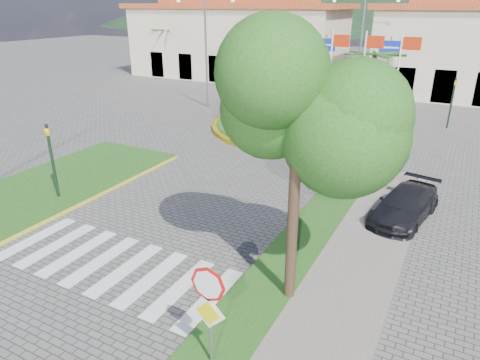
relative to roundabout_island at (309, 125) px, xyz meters
The scene contains 18 objects.
median_left 17.27m from the roundabout_island, 112.12° to the right, with size 5.00×14.00×0.18m, color #1D4614.
crosswalk 18.00m from the roundabout_island, 90.02° to the right, with size 8.00×3.00×0.01m, color silver.
roundabout_island is the anchor object (origin of this frame).
stop_sign 20.69m from the roundabout_island, 76.27° to the right, with size 0.80×0.11×2.65m.
deciduous_tree 18.55m from the roundabout_island, 72.09° to the right, with size 3.60×3.60×6.80m.
traffic_light_left 16.45m from the roundabout_island, 108.56° to the right, with size 0.15×0.18×3.20m.
traffic_light_right 11.11m from the roundabout_island, 65.79° to the right, with size 0.15×0.18×3.20m.
traffic_light_far 9.11m from the roundabout_island, 26.58° to the left, with size 0.18×0.15×3.20m.
direction_sign_west 9.78m from the roundabout_island, 102.60° to the left, with size 1.60×0.14×5.20m.
direction_sign_east 10.03m from the roundabout_island, 71.53° to the left, with size 1.60×0.14×5.20m.
street_lamp_centre 9.15m from the roundabout_island, 82.91° to the left, with size 4.80×0.16×8.00m.
street_lamp_west 10.19m from the roundabout_island, 167.48° to the left, with size 4.80×0.16×8.00m.
building_left 21.59m from the roundabout_island, 131.20° to the left, with size 23.32×9.54×8.05m.
hill_near_back 108.74m from the roundabout_island, 95.29° to the left, with size 110.00×110.00×16.00m, color black.
white_van 12.94m from the roundabout_island, 133.91° to the left, with size 1.99×4.32×1.20m, color silver.
car_dark_a 11.66m from the roundabout_island, 100.37° to the left, with size 1.59×3.95×1.34m, color black.
car_dark_b 8.75m from the roundabout_island, 68.75° to the left, with size 1.33×3.80×1.25m, color black.
car_side_right 13.02m from the roundabout_island, 54.83° to the right, with size 1.65×4.05×1.18m, color black.
Camera 1 is at (8.81, -4.02, 7.45)m, focal length 32.00 mm.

